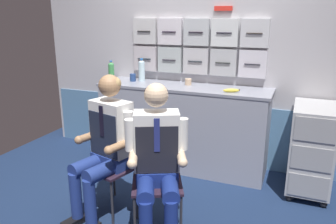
{
  "coord_description": "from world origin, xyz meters",
  "views": [
    {
      "loc": [
        1.13,
        -2.42,
        1.75
      ],
      "look_at": [
        0.09,
        0.13,
        0.95
      ],
      "focal_mm": 35.73,
      "sensor_mm": 36.0,
      "label": 1
    }
  ],
  "objects_px": {
    "service_trolley": "(311,147)",
    "folding_chair_center": "(157,169)",
    "snack_banana": "(231,90)",
    "folding_chair_left": "(119,155)",
    "coffee_cup_spare": "(188,82)",
    "crew_member_center": "(157,157)",
    "water_bottle_clear": "(142,70)",
    "crew_member_left": "(105,141)"
  },
  "relations": [
    {
      "from": "water_bottle_clear",
      "to": "crew_member_center",
      "type": "bearing_deg",
      "value": -59.82
    },
    {
      "from": "snack_banana",
      "to": "crew_member_center",
      "type": "bearing_deg",
      "value": -104.24
    },
    {
      "from": "crew_member_center",
      "to": "folding_chair_left",
      "type": "bearing_deg",
      "value": 150.61
    },
    {
      "from": "water_bottle_clear",
      "to": "crew_member_left",
      "type": "bearing_deg",
      "value": -77.79
    },
    {
      "from": "folding_chair_center",
      "to": "coffee_cup_spare",
      "type": "relative_size",
      "value": 11.41
    },
    {
      "from": "crew_member_center",
      "to": "snack_banana",
      "type": "relative_size",
      "value": 7.33
    },
    {
      "from": "crew_member_left",
      "to": "crew_member_center",
      "type": "height_order",
      "value": "crew_member_left"
    },
    {
      "from": "folding_chair_left",
      "to": "crew_member_left",
      "type": "height_order",
      "value": "crew_member_left"
    },
    {
      "from": "service_trolley",
      "to": "folding_chair_center",
      "type": "relative_size",
      "value": 1.07
    },
    {
      "from": "crew_member_left",
      "to": "snack_banana",
      "type": "height_order",
      "value": "crew_member_left"
    },
    {
      "from": "folding_chair_left",
      "to": "water_bottle_clear",
      "type": "height_order",
      "value": "water_bottle_clear"
    },
    {
      "from": "crew_member_center",
      "to": "water_bottle_clear",
      "type": "distance_m",
      "value": 1.71
    },
    {
      "from": "crew_member_left",
      "to": "water_bottle_clear",
      "type": "bearing_deg",
      "value": 102.21
    },
    {
      "from": "service_trolley",
      "to": "water_bottle_clear",
      "type": "xyz_separation_m",
      "value": [
        -1.97,
        0.19,
        0.62
      ]
    },
    {
      "from": "crew_member_left",
      "to": "coffee_cup_spare",
      "type": "bearing_deg",
      "value": 75.88
    },
    {
      "from": "service_trolley",
      "to": "water_bottle_clear",
      "type": "distance_m",
      "value": 2.07
    },
    {
      "from": "folding_chair_left",
      "to": "coffee_cup_spare",
      "type": "distance_m",
      "value": 1.26
    },
    {
      "from": "coffee_cup_spare",
      "to": "snack_banana",
      "type": "bearing_deg",
      "value": -20.15
    },
    {
      "from": "folding_chair_center",
      "to": "coffee_cup_spare",
      "type": "distance_m",
      "value": 1.37
    },
    {
      "from": "snack_banana",
      "to": "coffee_cup_spare",
      "type": "bearing_deg",
      "value": 159.85
    },
    {
      "from": "water_bottle_clear",
      "to": "snack_banana",
      "type": "xyz_separation_m",
      "value": [
        1.14,
        -0.22,
        -0.11
      ]
    },
    {
      "from": "crew_member_center",
      "to": "water_bottle_clear",
      "type": "relative_size",
      "value": 4.61
    },
    {
      "from": "service_trolley",
      "to": "coffee_cup_spare",
      "type": "height_order",
      "value": "coffee_cup_spare"
    },
    {
      "from": "crew_member_center",
      "to": "crew_member_left",
      "type": "bearing_deg",
      "value": 166.5
    },
    {
      "from": "coffee_cup_spare",
      "to": "water_bottle_clear",
      "type": "bearing_deg",
      "value": 178.13
    },
    {
      "from": "folding_chair_center",
      "to": "water_bottle_clear",
      "type": "distance_m",
      "value": 1.61
    },
    {
      "from": "service_trolley",
      "to": "folding_chair_center",
      "type": "bearing_deg",
      "value": -137.64
    },
    {
      "from": "coffee_cup_spare",
      "to": "snack_banana",
      "type": "xyz_separation_m",
      "value": [
        0.54,
        -0.2,
        -0.02
      ]
    },
    {
      "from": "snack_banana",
      "to": "service_trolley",
      "type": "bearing_deg",
      "value": 1.95
    },
    {
      "from": "crew_member_center",
      "to": "water_bottle_clear",
      "type": "xyz_separation_m",
      "value": [
        -0.83,
        1.43,
        0.42
      ]
    },
    {
      "from": "folding_chair_center",
      "to": "crew_member_center",
      "type": "distance_m",
      "value": 0.24
    },
    {
      "from": "folding_chair_center",
      "to": "crew_member_left",
      "type": "bearing_deg",
      "value": -178.49
    },
    {
      "from": "service_trolley",
      "to": "folding_chair_left",
      "type": "height_order",
      "value": "service_trolley"
    },
    {
      "from": "crew_member_center",
      "to": "snack_banana",
      "type": "bearing_deg",
      "value": 75.76
    },
    {
      "from": "crew_member_left",
      "to": "folding_chair_center",
      "type": "bearing_deg",
      "value": 1.51
    },
    {
      "from": "folding_chair_center",
      "to": "snack_banana",
      "type": "xyz_separation_m",
      "value": [
        0.38,
        1.07,
        0.48
      ]
    },
    {
      "from": "service_trolley",
      "to": "crew_member_left",
      "type": "bearing_deg",
      "value": -146.64
    },
    {
      "from": "folding_chair_center",
      "to": "snack_banana",
      "type": "height_order",
      "value": "snack_banana"
    },
    {
      "from": "folding_chair_center",
      "to": "crew_member_center",
      "type": "relative_size",
      "value": 0.67
    },
    {
      "from": "coffee_cup_spare",
      "to": "snack_banana",
      "type": "height_order",
      "value": "coffee_cup_spare"
    },
    {
      "from": "crew_member_center",
      "to": "coffee_cup_spare",
      "type": "height_order",
      "value": "crew_member_center"
    },
    {
      "from": "folding_chair_left",
      "to": "water_bottle_clear",
      "type": "relative_size",
      "value": 3.09
    }
  ]
}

